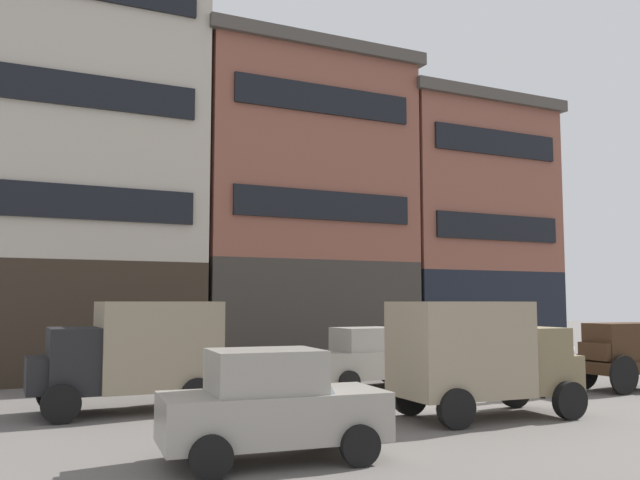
{
  "coord_description": "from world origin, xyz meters",
  "views": [
    {
      "loc": [
        -11.22,
        -14.85,
        2.63
      ],
      "look_at": [
        -2.99,
        2.08,
        4.34
      ],
      "focal_mm": 37.98,
      "sensor_mm": 36.0,
      "label": 1
    }
  ],
  "objects_px": {
    "sedan_light": "(369,358)",
    "fire_hydrant_curbside": "(537,357)",
    "pedestrian_officer": "(433,346)",
    "delivery_truck_near": "(481,354)",
    "cargo_wagon": "(623,351)",
    "draft_horse": "(549,350)",
    "delivery_truck_far": "(133,352)",
    "sedan_dark": "(272,405)"
  },
  "relations": [
    {
      "from": "cargo_wagon",
      "to": "delivery_truck_far",
      "type": "bearing_deg",
      "value": 170.39
    },
    {
      "from": "draft_horse",
      "to": "delivery_truck_near",
      "type": "bearing_deg",
      "value": -153.91
    },
    {
      "from": "cargo_wagon",
      "to": "draft_horse",
      "type": "relative_size",
      "value": 1.24
    },
    {
      "from": "fire_hydrant_curbside",
      "to": "pedestrian_officer",
      "type": "bearing_deg",
      "value": 177.9
    },
    {
      "from": "delivery_truck_near",
      "to": "pedestrian_officer",
      "type": "relative_size",
      "value": 2.47
    },
    {
      "from": "delivery_truck_far",
      "to": "delivery_truck_near",
      "type": "bearing_deg",
      "value": -31.48
    },
    {
      "from": "draft_horse",
      "to": "sedan_light",
      "type": "bearing_deg",
      "value": 134.27
    },
    {
      "from": "sedan_light",
      "to": "cargo_wagon",
      "type": "bearing_deg",
      "value": -29.49
    },
    {
      "from": "cargo_wagon",
      "to": "draft_horse",
      "type": "xyz_separation_m",
      "value": [
        -2.95,
        -0.0,
        0.12
      ]
    },
    {
      "from": "pedestrian_officer",
      "to": "fire_hydrant_curbside",
      "type": "height_order",
      "value": "pedestrian_officer"
    },
    {
      "from": "cargo_wagon",
      "to": "sedan_dark",
      "type": "bearing_deg",
      "value": -163.74
    },
    {
      "from": "cargo_wagon",
      "to": "pedestrian_officer",
      "type": "bearing_deg",
      "value": 109.15
    },
    {
      "from": "delivery_truck_near",
      "to": "fire_hydrant_curbside",
      "type": "xyz_separation_m",
      "value": [
        9.5,
        8.25,
        -1.0
      ]
    },
    {
      "from": "draft_horse",
      "to": "sedan_dark",
      "type": "xyz_separation_m",
      "value": [
        -9.8,
        -3.72,
        -0.36
      ]
    },
    {
      "from": "delivery_truck_far",
      "to": "fire_hydrant_curbside",
      "type": "height_order",
      "value": "delivery_truck_far"
    },
    {
      "from": "draft_horse",
      "to": "delivery_truck_far",
      "type": "height_order",
      "value": "delivery_truck_far"
    },
    {
      "from": "cargo_wagon",
      "to": "delivery_truck_far",
      "type": "xyz_separation_m",
      "value": [
        -13.89,
        2.35,
        0.28
      ]
    },
    {
      "from": "delivery_truck_near",
      "to": "sedan_light",
      "type": "relative_size",
      "value": 1.19
    },
    {
      "from": "delivery_truck_far",
      "to": "sedan_light",
      "type": "bearing_deg",
      "value": 10.59
    },
    {
      "from": "delivery_truck_far",
      "to": "fire_hydrant_curbside",
      "type": "bearing_deg",
      "value": 13.52
    },
    {
      "from": "pedestrian_officer",
      "to": "cargo_wagon",
      "type": "bearing_deg",
      "value": -70.85
    },
    {
      "from": "cargo_wagon",
      "to": "sedan_light",
      "type": "xyz_separation_m",
      "value": [
        -6.58,
        3.72,
        -0.23
      ]
    },
    {
      "from": "draft_horse",
      "to": "fire_hydrant_curbside",
      "type": "distance_m",
      "value": 8.46
    },
    {
      "from": "cargo_wagon",
      "to": "fire_hydrant_curbside",
      "type": "relative_size",
      "value": 3.5
    },
    {
      "from": "delivery_truck_near",
      "to": "sedan_light",
      "type": "bearing_deg",
      "value": 86.78
    },
    {
      "from": "draft_horse",
      "to": "fire_hydrant_curbside",
      "type": "xyz_separation_m",
      "value": [
        5.56,
        6.32,
        -0.84
      ]
    },
    {
      "from": "delivery_truck_near",
      "to": "sedan_light",
      "type": "height_order",
      "value": "delivery_truck_near"
    },
    {
      "from": "pedestrian_officer",
      "to": "delivery_truck_near",
      "type": "bearing_deg",
      "value": -118.83
    },
    {
      "from": "cargo_wagon",
      "to": "delivery_truck_near",
      "type": "distance_m",
      "value": 7.16
    },
    {
      "from": "pedestrian_officer",
      "to": "delivery_truck_far",
      "type": "bearing_deg",
      "value": -160.39
    },
    {
      "from": "sedan_light",
      "to": "pedestrian_officer",
      "type": "relative_size",
      "value": 2.07
    },
    {
      "from": "draft_horse",
      "to": "sedan_light",
      "type": "distance_m",
      "value": 5.21
    },
    {
      "from": "cargo_wagon",
      "to": "sedan_light",
      "type": "distance_m",
      "value": 7.56
    },
    {
      "from": "delivery_truck_near",
      "to": "sedan_light",
      "type": "xyz_separation_m",
      "value": [
        0.32,
        5.65,
        -0.51
      ]
    },
    {
      "from": "draft_horse",
      "to": "sedan_dark",
      "type": "height_order",
      "value": "draft_horse"
    },
    {
      "from": "sedan_light",
      "to": "pedestrian_officer",
      "type": "bearing_deg",
      "value": 32.73
    },
    {
      "from": "pedestrian_officer",
      "to": "fire_hydrant_curbside",
      "type": "bearing_deg",
      "value": -2.1
    },
    {
      "from": "delivery_truck_near",
      "to": "cargo_wagon",
      "type": "bearing_deg",
      "value": 15.65
    },
    {
      "from": "sedan_light",
      "to": "delivery_truck_near",
      "type": "bearing_deg",
      "value": -93.22
    },
    {
      "from": "cargo_wagon",
      "to": "pedestrian_officer",
      "type": "xyz_separation_m",
      "value": [
        -2.26,
        6.5,
        -0.17
      ]
    },
    {
      "from": "draft_horse",
      "to": "delivery_truck_far",
      "type": "xyz_separation_m",
      "value": [
        -10.94,
        2.35,
        0.15
      ]
    },
    {
      "from": "sedan_light",
      "to": "fire_hydrant_curbside",
      "type": "relative_size",
      "value": 4.48
    }
  ]
}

